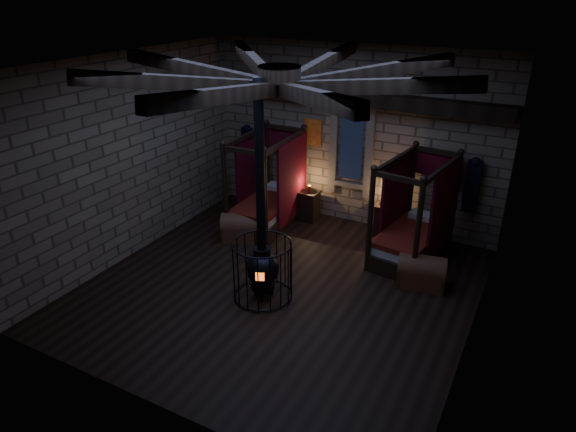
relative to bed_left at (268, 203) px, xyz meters
The scene contains 8 objects.
room 4.24m from the bed_left, 54.30° to the right, with size 7.02×7.02×4.29m.
bed_left is the anchor object (origin of this frame).
bed_right 3.52m from the bed_left, ahead, with size 1.37×2.20×2.17m.
trunk_left 1.05m from the bed_left, 96.65° to the right, with size 1.05×0.89×0.66m.
trunk_right 4.14m from the bed_left, 14.48° to the right, with size 0.98×0.73×0.65m.
nightstand_left 1.03m from the bed_left, 41.41° to the left, with size 0.48×0.46×0.92m.
nightstand_right 2.76m from the bed_left, 16.64° to the left, with size 0.54×0.53×0.82m.
stove 3.19m from the bed_left, 62.02° to the right, with size 1.11×1.11×4.05m.
Camera 1 is at (4.10, -7.43, 5.41)m, focal length 32.00 mm.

